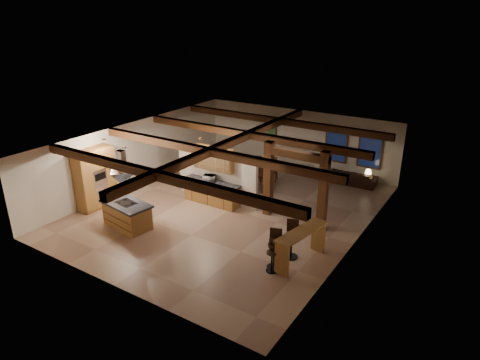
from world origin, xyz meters
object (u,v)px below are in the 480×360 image
(dining_table, at_px, (254,179))
(bar_counter, at_px, (301,241))
(sofa, at_px, (352,177))
(kitchen_island, at_px, (127,214))

(dining_table, xyz_separation_m, bar_counter, (4.51, -4.72, 0.45))
(dining_table, xyz_separation_m, sofa, (3.67, 2.53, 0.02))
(bar_counter, bearing_deg, dining_table, 133.70)
(kitchen_island, xyz_separation_m, dining_table, (1.82, 5.93, -0.18))
(dining_table, bearing_deg, kitchen_island, -117.25)
(kitchen_island, relative_size, sofa, 0.95)
(kitchen_island, distance_m, dining_table, 6.20)
(dining_table, distance_m, sofa, 4.46)
(sofa, bearing_deg, kitchen_island, 53.51)
(kitchen_island, distance_m, sofa, 10.08)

